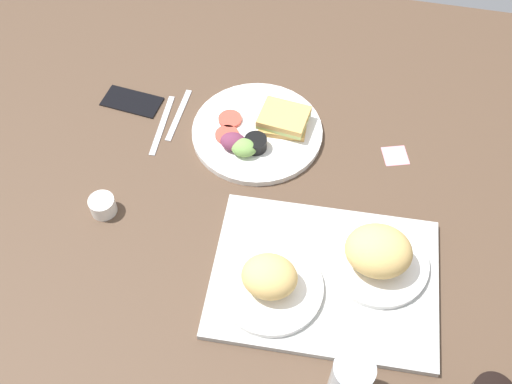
{
  "coord_description": "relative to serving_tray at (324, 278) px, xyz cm",
  "views": [
    {
      "loc": [
        -13.55,
        76.59,
        110.38
      ],
      "look_at": [
        2.0,
        3.0,
        4.0
      ],
      "focal_mm": 42.68,
      "sensor_mm": 36.0,
      "label": 1
    }
  ],
  "objects": [
    {
      "name": "bread_plate_near",
      "position": [
        -9.55,
        -4.58,
        5.12
      ],
      "size": [
        20.37,
        20.37,
        10.38
      ],
      "color": "white",
      "rests_on": "serving_tray"
    },
    {
      "name": "espresso_cup",
      "position": [
        49.18,
        -6.65,
        1.2
      ],
      "size": [
        5.6,
        5.6,
        4.0
      ],
      "primitive_type": "cylinder",
      "color": "silver",
      "rests_on": "ground_plane"
    },
    {
      "name": "drinking_glass",
      "position": [
        -7.09,
        21.54,
        5.46
      ],
      "size": [
        7.18,
        7.18,
        12.51
      ],
      "primitive_type": "cylinder",
      "color": "silver",
      "rests_on": "ground_plane"
    },
    {
      "name": "cell_phone",
      "position": [
        53.72,
        -38.77,
        -0.4
      ],
      "size": [
        15.13,
        8.8,
        0.8
      ],
      "primitive_type": "cube",
      "rotation": [
        0.0,
        0.0,
        -0.11
      ],
      "color": "black",
      "rests_on": "ground_plane"
    },
    {
      "name": "plate_with_salad",
      "position": [
        20.5,
        -34.58,
        0.81
      ],
      "size": [
        30.93,
        30.93,
        5.4
      ],
      "color": "white",
      "rests_on": "ground_plane"
    },
    {
      "name": "sticky_note",
      "position": [
        -11.63,
        -35.14,
        -0.74
      ],
      "size": [
        7.06,
        7.06,
        0.12
      ],
      "primitive_type": "cube",
      "rotation": [
        0.0,
        0.0,
        0.32
      ],
      "color": "pink",
      "rests_on": "ground_plane"
    },
    {
      "name": "bread_plate_far",
      "position": [
        10.21,
        5.01,
        3.96
      ],
      "size": [
        20.61,
        20.61,
        8.8
      ],
      "color": "white",
      "rests_on": "serving_tray"
    },
    {
      "name": "serving_tray",
      "position": [
        0.0,
        0.0,
        0.0
      ],
      "size": [
        46.45,
        35.01,
        1.6
      ],
      "primitive_type": "cube",
      "rotation": [
        0.0,
        0.0,
        0.05
      ],
      "color": "#B2B2AD",
      "rests_on": "ground_plane"
    },
    {
      "name": "ground_plane",
      "position": [
        15.34,
        -18.59,
        -2.3
      ],
      "size": [
        190.0,
        150.0,
        3.0
      ],
      "primitive_type": "cube",
      "color": "#4C3828"
    },
    {
      "name": "fork",
      "position": [
        41.15,
        -36.98,
        -0.55
      ],
      "size": [
        1.94,
        17.04,
        0.5
      ],
      "primitive_type": "cube",
      "rotation": [
        0.0,
        0.0,
        1.54
      ],
      "color": "#B7B7BC",
      "rests_on": "ground_plane"
    },
    {
      "name": "knife",
      "position": [
        44.15,
        -32.98,
        -0.55
      ],
      "size": [
        2.13,
        19.04,
        0.5
      ],
      "primitive_type": "cube",
      "rotation": [
        0.0,
        0.0,
        1.61
      ],
      "color": "#B7B7BC",
      "rests_on": "ground_plane"
    }
  ]
}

